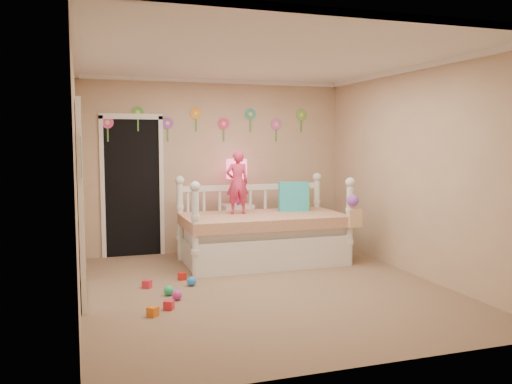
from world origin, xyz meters
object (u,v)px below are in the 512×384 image
object	(u,v)px
daybed	(263,219)
table_lamp	(237,174)
child	(237,183)
nightstand	(237,229)

from	to	relation	value
daybed	table_lamp	bearing A→B (deg)	103.02
daybed	table_lamp	xyz separation A→B (m)	(-0.17, 0.72, 0.58)
daybed	table_lamp	world-z (taller)	table_lamp
daybed	child	xyz separation A→B (m)	(-0.32, 0.14, 0.50)
daybed	nightstand	distance (m)	0.78
table_lamp	daybed	bearing A→B (deg)	-76.99
daybed	child	distance (m)	0.62
daybed	table_lamp	size ratio (longest dim) A/B	3.32
daybed	child	world-z (taller)	child
child	nightstand	world-z (taller)	child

